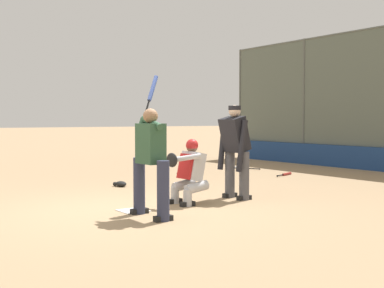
% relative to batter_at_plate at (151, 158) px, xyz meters
% --- Properties ---
extents(ground_plane, '(160.00, 160.00, 0.00)m').
position_rel_batter_at_plate_xyz_m(ground_plane, '(0.62, -0.03, -0.88)').
color(ground_plane, '#9E7F5B').
extents(home_plate_marker, '(0.43, 0.43, 0.01)m').
position_rel_batter_at_plate_xyz_m(home_plate_marker, '(0.62, -0.03, -0.88)').
color(home_plate_marker, white).
rests_on(home_plate_marker, ground_plane).
extents(batter_at_plate, '(1.03, 0.59, 2.16)m').
position_rel_batter_at_plate_xyz_m(batter_at_plate, '(0.00, 0.00, 0.00)').
color(batter_at_plate, '#2D334C').
rests_on(batter_at_plate, ground_plane).
extents(catcher_behind_plate, '(0.59, 0.69, 1.12)m').
position_rel_batter_at_plate_xyz_m(catcher_behind_plate, '(0.71, -1.14, -0.30)').
color(catcher_behind_plate, '#B7B7BC').
rests_on(catcher_behind_plate, ground_plane).
extents(umpire_home, '(0.70, 0.43, 1.72)m').
position_rel_batter_at_plate_xyz_m(umpire_home, '(0.74, -2.18, 0.04)').
color(umpire_home, '#4C4C51').
rests_on(umpire_home, ground_plane).
extents(spare_bat_near_backstop, '(0.87, 0.33, 0.07)m').
position_rel_batter_at_plate_xyz_m(spare_bat_near_backstop, '(5.15, -5.97, -0.85)').
color(spare_bat_near_backstop, black).
rests_on(spare_bat_near_backstop, ground_plane).
extents(spare_bat_by_padding, '(0.35, 0.77, 0.07)m').
position_rel_batter_at_plate_xyz_m(spare_bat_by_padding, '(3.18, -5.78, -0.85)').
color(spare_bat_by_padding, black).
rests_on(spare_bat_by_padding, ground_plane).
extents(fielding_glove_on_dirt, '(0.33, 0.25, 0.12)m').
position_rel_batter_at_plate_xyz_m(fielding_glove_on_dirt, '(3.51, -1.21, -0.83)').
color(fielding_glove_on_dirt, black).
rests_on(fielding_glove_on_dirt, ground_plane).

